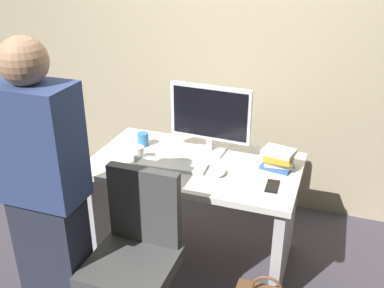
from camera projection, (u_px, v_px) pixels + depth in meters
ground_plane at (194, 254)px, 3.09m from camera, size 9.00×9.00×0.00m
wall_back at (235, 15)px, 3.23m from camera, size 6.40×0.10×3.00m
desk at (195, 193)px, 2.89m from camera, size 1.32×0.74×0.72m
office_chair at (136, 265)px, 2.35m from camera, size 0.52×0.52×0.94m
person_at_desk at (46, 199)px, 2.17m from camera, size 0.40×0.24×1.64m
monitor at (210, 116)px, 2.82m from camera, size 0.54×0.15×0.46m
keyboard at (172, 165)px, 2.73m from camera, size 0.44×0.15×0.02m
mouse at (221, 172)px, 2.64m from camera, size 0.06×0.10×0.03m
cup_near_keyboard at (138, 153)px, 2.81m from camera, size 0.08×0.08×0.09m
cup_by_monitor at (143, 139)px, 3.00m from camera, size 0.08×0.08×0.09m
book_stack at (279, 159)px, 2.69m from camera, size 0.21×0.18×0.13m
cell_phone at (272, 186)px, 2.51m from camera, size 0.08×0.15×0.01m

